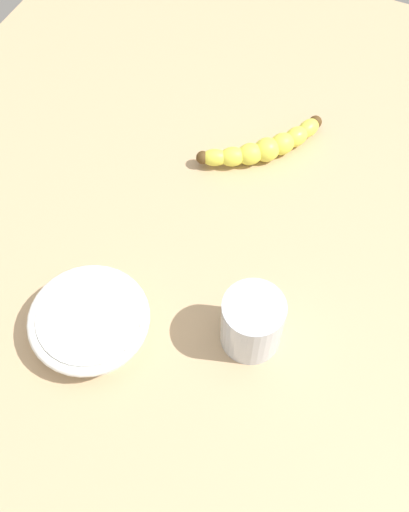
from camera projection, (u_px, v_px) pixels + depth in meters
wooden_tabletop at (258, 247)px, 88.28cm from camera, size 120.00×120.00×3.00cm
banana at (265, 147)px, 93.73cm from camera, size 15.32×16.17×3.66cm
smoothie_glass at (252, 323)px, 75.79cm from camera, size 7.72×7.72×8.59cm
ceramic_bowl at (90, 322)px, 77.93cm from camera, size 15.39×15.39×3.80cm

